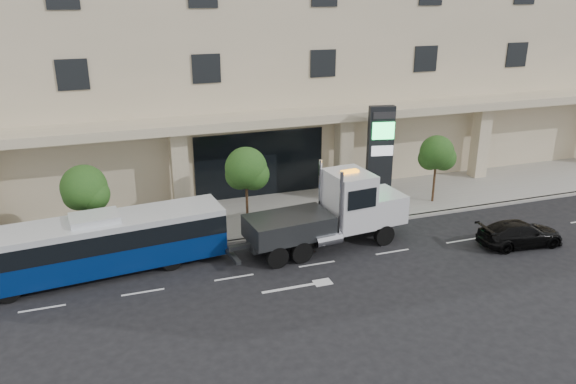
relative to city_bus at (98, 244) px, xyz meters
name	(u,v)px	position (x,y,z in m)	size (l,w,h in m)	color
ground	(306,251)	(9.64, -0.85, -1.47)	(120.00, 120.00, 0.00)	black
sidewalk	(275,213)	(9.64, 4.15, -1.39)	(120.00, 6.00, 0.15)	gray
curb	(292,234)	(9.64, 1.15, -1.39)	(120.00, 0.30, 0.15)	gray
convention_center	(227,23)	(9.64, 14.57, 8.51)	(60.00, 17.60, 20.00)	#BEB08E
tree_left	(85,191)	(-0.34, 2.74, 1.65)	(2.27, 2.20, 4.22)	#422B19
tree_mid	(247,171)	(7.66, 2.74, 1.79)	(2.28, 2.20, 4.38)	#422B19
tree_right	(437,155)	(19.16, 2.74, 1.57)	(2.10, 2.00, 4.04)	#422B19
city_bus	(98,244)	(0.00, 0.00, 0.00)	(11.56, 3.54, 2.88)	black
tow_truck	(334,213)	(11.17, -0.70, 0.28)	(9.35, 3.07, 4.24)	#2D3033
black_sedan	(520,233)	(20.07, -3.71, -0.83)	(1.77, 4.37, 1.27)	black
signage_pylon	(380,155)	(15.80, 3.48, 1.66)	(1.53, 0.81, 5.85)	black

